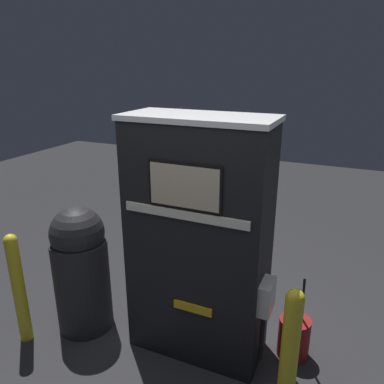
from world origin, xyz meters
The scene contains 6 objects.
ground_plane centered at (0.00, 0.00, 0.00)m, with size 14.00×14.00×0.00m, color #2D2D30.
gas_pump centered at (0.00, 0.24, 0.99)m, with size 1.19×0.52×1.97m.
safety_bollard centered at (0.82, -0.19, 0.54)m, with size 0.12×0.12×1.03m.
trash_bin centered at (-1.05, 0.06, 0.60)m, with size 0.49×0.49×1.17m.
safety_bollard_far centered at (-1.42, -0.31, 0.53)m, with size 0.11×0.11×1.02m.
squeegee_bucket centered at (0.77, 0.45, 0.18)m, with size 0.26×0.26×0.78m.
Camera 1 is at (1.03, -2.20, 2.31)m, focal length 35.00 mm.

